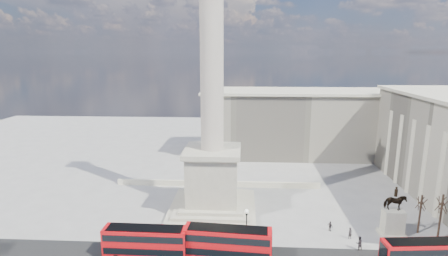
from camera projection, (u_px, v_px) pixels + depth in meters
The scene contains 15 objects.
ground at pixel (210, 226), 53.39m from camera, with size 180.00×180.00×0.00m, color #999791.
nelsons_column at pixel (212, 136), 55.53m from camera, with size 14.00×14.00×49.85m.
balustrade_wall at pixel (218, 184), 68.89m from camera, with size 40.00×0.60×1.10m, color beige.
building_northeast at pixel (302, 122), 89.59m from camera, with size 51.00×17.00×16.60m.
red_bus_a at pixel (146, 242), 44.43m from camera, with size 10.62×2.66×4.29m.
red_bus_b at pixel (228, 244), 43.97m from camera, with size 11.18×3.38×4.47m.
red_bus_c at pixel (424, 255), 41.83m from camera, with size 10.00×3.13×3.99m.
victorian_lamp at pixel (247, 228), 45.00m from camera, with size 0.54×0.54×6.35m.
equestrian_statue at pixel (393, 219), 50.09m from camera, with size 3.52×2.64×7.45m.
bare_tree_near at pixel (442, 203), 47.81m from camera, with size 1.67×1.67×7.31m.
bare_tree_mid at pixel (421, 202), 50.21m from camera, with size 1.63×1.63×6.20m.
bare_tree_far at pixel (429, 165), 65.19m from camera, with size 1.64×1.64×6.68m.
pedestrian_walking at pixel (350, 233), 49.45m from camera, with size 0.62×0.40×1.69m, color black.
pedestrian_standing at pixel (359, 243), 46.66m from camera, with size 0.94×0.73×1.93m, color black.
pedestrian_crossing at pixel (330, 226), 51.60m from camera, with size 0.90×0.37×1.54m, color black.
Camera 1 is at (4.81, -48.82, 25.92)m, focal length 28.00 mm.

